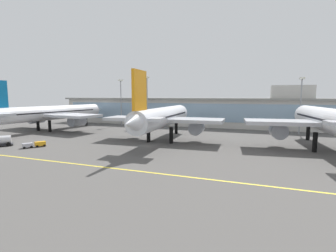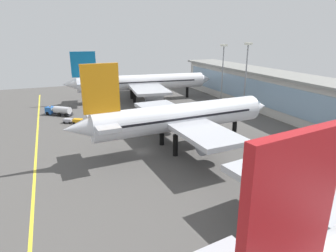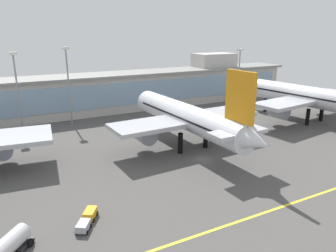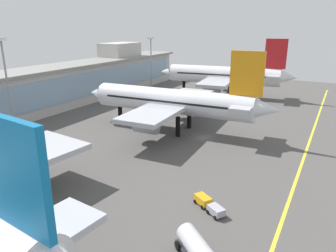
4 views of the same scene
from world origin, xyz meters
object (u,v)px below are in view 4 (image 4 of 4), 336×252
(apron_light_mast_west, at_px, (6,72))
(baggage_tug_near, at_px, (209,205))
(airliner_near_right, at_px, (173,102))
(airliner_far_right, at_px, (224,75))
(apron_light_mast_centre, at_px, (151,55))

(apron_light_mast_west, bearing_deg, baggage_tug_near, -99.31)
(airliner_near_right, relative_size, airliner_far_right, 1.00)
(airliner_near_right, relative_size, apron_light_mast_centre, 2.43)
(airliner_far_right, bearing_deg, airliner_near_right, 85.39)
(airliner_far_right, bearing_deg, apron_light_mast_west, 57.51)
(baggage_tug_near, distance_m, apron_light_mast_west, 55.69)
(airliner_far_right, distance_m, baggage_tug_near, 77.09)
(airliner_near_right, distance_m, baggage_tug_near, 36.44)
(baggage_tug_near, relative_size, apron_light_mast_centre, 0.27)
(apron_light_mast_west, bearing_deg, apron_light_mast_centre, -0.87)
(baggage_tug_near, relative_size, apron_light_mast_west, 0.25)
(airliner_far_right, bearing_deg, baggage_tug_near, 100.06)
(airliner_near_right, relative_size, baggage_tug_near, 8.98)
(baggage_tug_near, height_order, apron_light_mast_west, apron_light_mast_west)
(apron_light_mast_centre, bearing_deg, airliner_far_right, -84.45)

